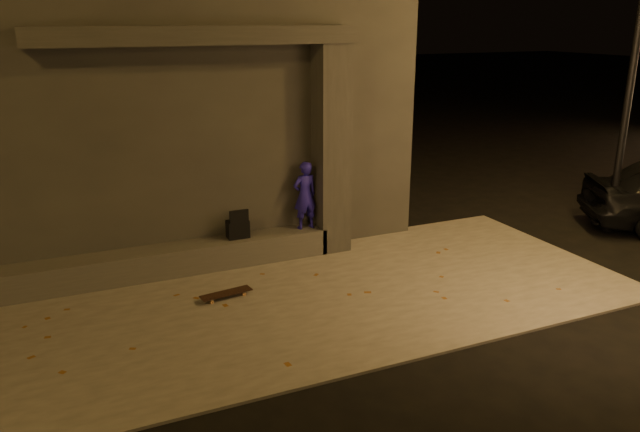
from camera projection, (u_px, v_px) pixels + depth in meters
name	position (u px, v px, depth m)	size (l,w,h in m)	color
ground	(335.00, 372.00, 7.43)	(120.00, 120.00, 0.00)	black
sidewalk	(276.00, 303.00, 9.16)	(11.00, 4.40, 0.04)	#635D57
building	(143.00, 96.00, 11.91)	(9.00, 5.10, 5.22)	#383633
ledge	(151.00, 263.00, 10.03)	(6.00, 0.55, 0.45)	#4D4C46
column	(331.00, 150.00, 10.80)	(0.55, 0.55, 3.60)	#383633
canopy	(199.00, 35.00, 9.40)	(5.00, 0.70, 0.28)	#383633
skateboarder	(305.00, 195.00, 10.83)	(0.44, 0.29, 1.20)	#2118A0
backpack	(238.00, 228.00, 10.48)	(0.37, 0.24, 0.51)	black
skateboard	(226.00, 293.00, 9.28)	(0.80, 0.31, 0.09)	black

